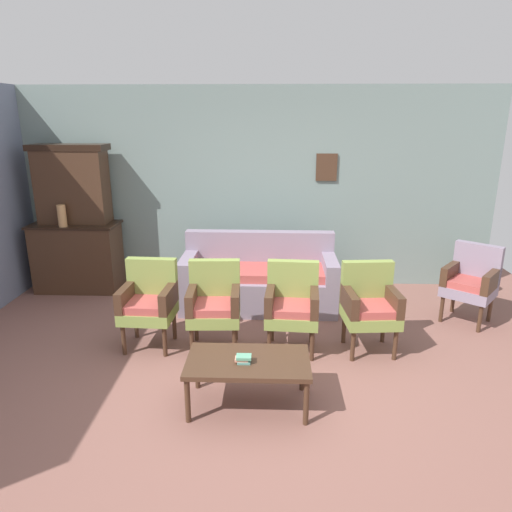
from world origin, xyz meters
name	(u,v)px	position (x,y,z in m)	size (l,w,h in m)	color
ground_plane	(251,380)	(0.00, 0.00, 0.00)	(7.68, 7.68, 0.00)	#84564C
wall_back_with_decor	(260,189)	(0.00, 2.63, 1.35)	(6.40, 0.09, 2.70)	gray
side_cabinet	(78,257)	(-2.47, 2.25, 0.47)	(1.16, 0.55, 0.93)	#472D1E
cabinet_upper_hutch	(72,184)	(-2.47, 2.33, 1.45)	(0.99, 0.38, 1.03)	#472D1E
vase_on_cabinet	(62,216)	(-2.53, 2.07, 1.07)	(0.11, 0.11, 0.29)	tan
floral_couch	(259,281)	(0.02, 1.75, 0.33)	(1.90, 0.82, 0.90)	gray
armchair_by_doorway	(149,300)	(-1.08, 0.66, 0.50)	(0.54, 0.51, 0.90)	#849947
armchair_near_cabinet	(214,302)	(-0.40, 0.64, 0.50)	(0.54, 0.51, 0.90)	#849947
armchair_row_middle	(292,303)	(0.39, 0.63, 0.50)	(0.55, 0.52, 0.90)	#849947
armchair_near_couch_end	(370,304)	(1.17, 0.64, 0.50)	(0.56, 0.53, 0.90)	#849947
wingback_chair_by_fireplace	(471,280)	(2.47, 1.38, 0.50)	(0.71, 0.71, 0.90)	gray
coffee_table	(248,364)	(-0.01, -0.37, 0.38)	(1.00, 0.56, 0.42)	#472D1E
book_stack_on_table	(243,359)	(-0.05, -0.42, 0.45)	(0.13, 0.09, 0.06)	#5B998E
floor_vase_by_wall	(474,275)	(2.85, 2.15, 0.30)	(0.24, 0.24, 0.60)	#606D55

